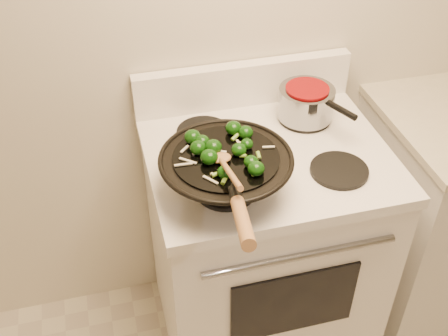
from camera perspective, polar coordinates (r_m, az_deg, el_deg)
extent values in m
cube|color=white|center=(2.14, 3.87, -8.62)|extent=(0.76, 0.64, 0.88)
cube|color=white|center=(1.82, 4.49, 1.12)|extent=(0.78, 0.66, 0.04)
cube|color=white|center=(2.00, 1.97, 8.52)|extent=(0.78, 0.05, 0.16)
cylinder|color=gray|center=(1.68, 7.78, -8.88)|extent=(0.60, 0.02, 0.02)
cube|color=black|center=(1.86, 7.10, -13.50)|extent=(0.42, 0.01, 0.28)
cylinder|color=black|center=(1.66, 0.20, -2.21)|extent=(0.18, 0.18, 0.01)
cylinder|color=black|center=(1.76, 11.62, -0.23)|extent=(0.18, 0.18, 0.01)
cylinder|color=black|center=(1.88, -2.10, 3.65)|extent=(0.18, 0.18, 0.01)
cylinder|color=black|center=(1.98, 8.17, 5.13)|extent=(0.18, 0.18, 0.01)
torus|color=black|center=(1.58, 0.21, 0.96)|extent=(0.39, 0.39, 0.01)
cylinder|color=black|center=(1.58, 0.21, 1.05)|extent=(0.30, 0.30, 0.01)
cylinder|color=black|center=(1.38, 1.18, -2.73)|extent=(0.04, 0.07, 0.04)
cylinder|color=#9E6C3E|center=(1.26, 1.91, -5.50)|extent=(0.06, 0.20, 0.08)
ellipsoid|color=black|center=(1.58, -1.10, 2.16)|extent=(0.05, 0.05, 0.04)
cylinder|color=#49802E|center=(1.59, -0.57, 1.84)|extent=(0.01, 0.02, 0.01)
ellipsoid|color=black|center=(1.53, 2.77, 0.63)|extent=(0.04, 0.04, 0.04)
ellipsoid|color=black|center=(1.57, 1.52, 1.87)|extent=(0.04, 0.04, 0.04)
ellipsoid|color=black|center=(1.51, 3.27, -0.05)|extent=(0.05, 0.05, 0.04)
cylinder|color=#49802E|center=(1.52, 3.77, -0.34)|extent=(0.02, 0.02, 0.02)
ellipsoid|color=black|center=(1.66, 0.97, 4.09)|extent=(0.05, 0.05, 0.04)
ellipsoid|color=black|center=(1.54, -1.52, 1.13)|extent=(0.05, 0.05, 0.04)
ellipsoid|color=black|center=(1.50, 0.06, -0.43)|extent=(0.04, 0.04, 0.03)
cylinder|color=#49802E|center=(1.51, 0.51, -0.66)|extent=(0.02, 0.02, 0.02)
ellipsoid|color=black|center=(1.60, 2.33, 2.46)|extent=(0.04, 0.04, 0.03)
ellipsoid|color=black|center=(1.61, -2.23, 2.72)|extent=(0.04, 0.04, 0.04)
ellipsoid|color=black|center=(1.58, -2.66, 2.08)|extent=(0.05, 0.05, 0.04)
cylinder|color=#49802E|center=(1.59, -2.15, 1.79)|extent=(0.02, 0.02, 0.02)
ellipsoid|color=black|center=(1.64, 2.21, 3.65)|extent=(0.04, 0.04, 0.04)
ellipsoid|color=black|center=(1.62, -3.22, 3.18)|extent=(0.05, 0.05, 0.04)
cube|color=beige|center=(1.62, 1.59, 2.37)|extent=(0.01, 0.05, 0.00)
cube|color=beige|center=(1.55, -4.15, 0.36)|extent=(0.05, 0.01, 0.00)
cube|color=beige|center=(1.61, 4.55, 2.15)|extent=(0.04, 0.01, 0.00)
cube|color=beige|center=(1.59, -2.47, 1.64)|extent=(0.05, 0.02, 0.00)
cube|color=beige|center=(1.60, -4.02, 1.95)|extent=(0.03, 0.03, 0.00)
cube|color=beige|center=(1.59, -0.72, 1.73)|extent=(0.05, 0.03, 0.00)
cube|color=beige|center=(1.50, -1.37, -1.22)|extent=(0.04, 0.04, 0.00)
cube|color=beige|center=(1.63, 2.34, 2.72)|extent=(0.01, 0.05, 0.00)
cube|color=beige|center=(1.63, -1.41, 2.69)|extent=(0.04, 0.03, 0.00)
cube|color=beige|center=(1.56, -3.68, 0.74)|extent=(0.05, 0.04, 0.00)
cylinder|color=olive|center=(1.60, 1.61, 2.02)|extent=(0.02, 0.03, 0.01)
cylinder|color=olive|center=(1.48, -0.02, -1.32)|extent=(0.03, 0.02, 0.02)
cylinder|color=olive|center=(1.51, -0.79, -0.62)|extent=(0.02, 0.02, 0.01)
cylinder|color=olive|center=(1.51, 3.10, -0.49)|extent=(0.02, 0.03, 0.02)
cylinder|color=olive|center=(1.64, 1.13, 3.14)|extent=(0.02, 0.02, 0.01)
cylinder|color=olive|center=(1.57, 1.96, 1.24)|extent=(0.02, 0.02, 0.02)
cylinder|color=olive|center=(1.57, 3.52, 1.30)|extent=(0.02, 0.03, 0.02)
cylinder|color=olive|center=(1.55, -1.81, 0.86)|extent=(0.03, 0.03, 0.01)
sphere|color=beige|center=(1.61, -1.29, 2.14)|extent=(0.01, 0.01, 0.01)
sphere|color=beige|center=(1.61, -0.97, 2.31)|extent=(0.01, 0.01, 0.01)
sphere|color=beige|center=(1.51, -1.23, -0.63)|extent=(0.01, 0.01, 0.01)
sphere|color=beige|center=(1.55, 2.81, 0.45)|extent=(0.01, 0.01, 0.01)
sphere|color=beige|center=(1.62, 1.60, 2.56)|extent=(0.01, 0.01, 0.01)
ellipsoid|color=#9E6C3E|center=(1.56, -0.38, 1.04)|extent=(0.06, 0.05, 0.02)
cylinder|color=#9E6C3E|center=(1.43, 0.61, -0.52)|extent=(0.03, 0.24, 0.11)
cylinder|color=gray|center=(1.94, 8.33, 6.59)|extent=(0.19, 0.19, 0.11)
cylinder|color=#750507|center=(1.91, 8.48, 7.99)|extent=(0.15, 0.15, 0.01)
cylinder|color=black|center=(1.84, 11.87, 5.77)|extent=(0.07, 0.11, 0.02)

